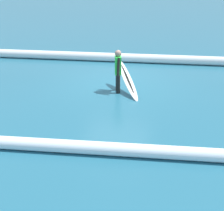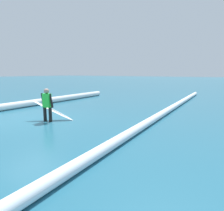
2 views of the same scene
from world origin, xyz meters
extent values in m
plane|color=#24627B|center=(0.00, 0.00, 0.00)|extent=(197.81, 197.81, 0.00)
cylinder|color=black|center=(-0.14, 0.80, 0.31)|extent=(0.14, 0.14, 0.62)
cylinder|color=black|center=(-0.20, 1.07, 0.31)|extent=(0.14, 0.14, 0.62)
cube|color=#2DD83F|center=(-0.17, 0.94, 0.92)|extent=(0.27, 0.37, 0.59)
sphere|color=tan|center=(-0.17, 0.94, 1.31)|extent=(0.22, 0.22, 0.22)
cylinder|color=black|center=(-0.13, 0.73, 0.92)|extent=(0.09, 0.18, 0.61)
cylinder|color=black|center=(-0.22, 1.15, 0.92)|extent=(0.09, 0.23, 0.60)
ellipsoid|color=white|center=(-0.48, 0.87, 0.44)|extent=(1.12, 1.83, 0.92)
ellipsoid|color=black|center=(-0.48, 0.87, 0.45)|extent=(0.78, 1.41, 0.75)
cylinder|color=white|center=(-2.95, 4.76, 0.15)|extent=(23.39, 1.83, 0.29)
camera|label=1|loc=(-1.68, 10.30, 3.44)|focal=47.55mm
camera|label=2|loc=(5.42, 7.97, 2.09)|focal=32.66mm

